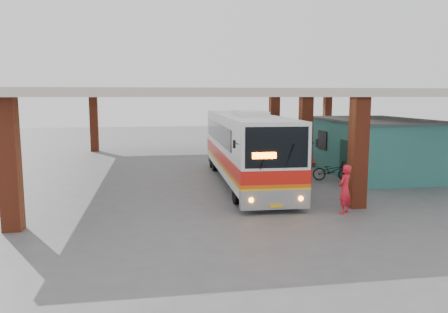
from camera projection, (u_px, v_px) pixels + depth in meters
name	position (u px, v px, depth m)	size (l,w,h in m)	color
ground	(264.00, 193.00, 19.80)	(90.00, 90.00, 0.00)	#515154
brick_columns	(267.00, 135.00, 24.62)	(20.10, 21.60, 4.35)	maroon
canopy_roof	(245.00, 94.00, 25.62)	(21.00, 23.00, 0.30)	beige
shop_building	(375.00, 146.00, 24.70)	(5.20, 8.20, 3.11)	#2E7468
coach_bus	(246.00, 147.00, 22.05)	(3.01, 12.71, 3.68)	silver
motorcycle	(332.00, 171.00, 22.74)	(0.69, 1.97, 1.03)	black
pedestrian	(345.00, 189.00, 16.30)	(0.68, 0.44, 1.86)	red
red_chair	(314.00, 160.00, 27.17)	(0.60, 0.60, 0.88)	red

